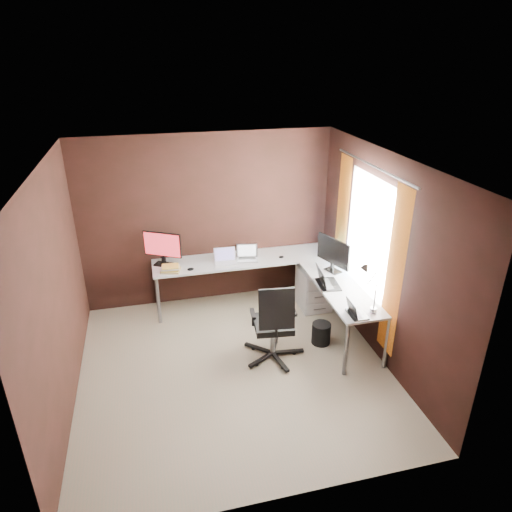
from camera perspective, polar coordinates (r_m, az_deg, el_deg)
The scene contains 15 objects.
room at distance 5.10m, azimuth 0.61°, elevation -1.51°, with size 3.60×3.60×2.50m.
desk at distance 6.32m, azimuth 2.80°, elevation -2.11°, with size 2.65×2.25×0.73m.
drawer_pedestal at distance 6.76m, azimuth 7.24°, elevation -4.01°, with size 0.42×0.50×0.60m, color silver.
monitor_left at distance 6.46m, azimuth -11.62°, elevation 1.14°, with size 0.50×0.29×0.48m.
monitor_right at distance 6.21m, azimuth 9.66°, elevation 0.37°, with size 0.24×0.56×0.49m.
laptop_white at distance 6.49m, azimuth -3.86°, elevation -0.45°, with size 0.31×0.23×0.21m.
laptop_silver at distance 6.59m, azimuth -1.13°, elevation 0.02°, with size 0.34×0.27×0.20m.
laptop_black_big at distance 5.93m, azimuth 8.71°, elevation -3.17°, with size 0.30×0.40×0.25m.
laptop_black_small at distance 5.37m, azimuth 12.30°, elevation -6.84°, with size 0.20×0.27×0.18m.
book_stack at distance 6.34m, azimuth -10.64°, elevation -1.56°, with size 0.30×0.26×0.08m.
mouse_left at distance 6.32m, azimuth -8.18°, elevation -1.64°, with size 0.09×0.06×0.04m, color black.
mouse_corner at distance 6.63m, azimuth 3.18°, elevation -0.13°, with size 0.08×0.05×0.03m, color black.
desk_lamp at distance 5.33m, azimuth 13.90°, elevation -3.27°, with size 0.19×0.22×0.58m.
office_chair at distance 5.65m, azimuth 2.20°, elevation -10.03°, with size 0.59×0.59×1.06m.
wastebasket at distance 6.06m, azimuth 8.14°, elevation -9.55°, with size 0.24×0.24×0.28m, color black.
Camera 1 is at (-0.80, -4.36, 3.53)m, focal length 32.00 mm.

